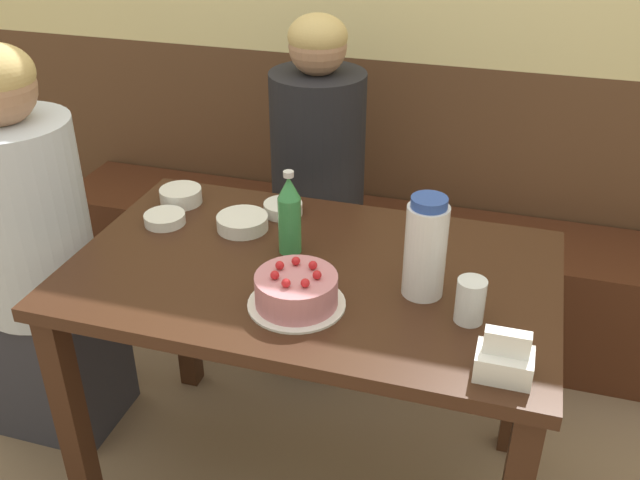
% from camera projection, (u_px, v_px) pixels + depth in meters
% --- Properties ---
extents(bench_seat, '(2.47, 0.38, 0.45)m').
position_uv_depth(bench_seat, '(378.00, 273.00, 2.69)').
color(bench_seat, '#472314').
rests_on(bench_seat, ground_plane).
extents(dining_table, '(1.18, 0.72, 0.75)m').
position_uv_depth(dining_table, '(312.00, 305.00, 1.79)').
color(dining_table, '#381E11').
rests_on(dining_table, ground_plane).
extents(birthday_cake, '(0.22, 0.22, 0.10)m').
position_uv_depth(birthday_cake, '(296.00, 291.00, 1.58)').
color(birthday_cake, white).
rests_on(birthday_cake, dining_table).
extents(water_pitcher, '(0.09, 0.09, 0.24)m').
position_uv_depth(water_pitcher, '(425.00, 248.00, 1.58)').
color(water_pitcher, white).
rests_on(water_pitcher, dining_table).
extents(soju_bottle, '(0.06, 0.06, 0.22)m').
position_uv_depth(soju_bottle, '(289.00, 214.00, 1.75)').
color(soju_bottle, '#388E4C').
rests_on(soju_bottle, dining_table).
extents(napkin_holder, '(0.11, 0.08, 0.11)m').
position_uv_depth(napkin_holder, '(504.00, 360.00, 1.37)').
color(napkin_holder, white).
rests_on(napkin_holder, dining_table).
extents(bowl_soup_white, '(0.14, 0.14, 0.04)m').
position_uv_depth(bowl_soup_white, '(242.00, 222.00, 1.90)').
color(bowl_soup_white, white).
rests_on(bowl_soup_white, dining_table).
extents(bowl_rice_small, '(0.11, 0.11, 0.03)m').
position_uv_depth(bowl_rice_small, '(283.00, 208.00, 1.97)').
color(bowl_rice_small, white).
rests_on(bowl_rice_small, dining_table).
extents(bowl_side_dish, '(0.11, 0.11, 0.03)m').
position_uv_depth(bowl_side_dish, '(165.00, 219.00, 1.92)').
color(bowl_side_dish, white).
rests_on(bowl_side_dish, dining_table).
extents(bowl_sauce_shallow, '(0.12, 0.12, 0.04)m').
position_uv_depth(bowl_sauce_shallow, '(181.00, 196.00, 2.03)').
color(bowl_sauce_shallow, white).
rests_on(bowl_sauce_shallow, dining_table).
extents(glass_water_tall, '(0.06, 0.06, 0.10)m').
position_uv_depth(glass_water_tall, '(470.00, 301.00, 1.52)').
color(glass_water_tall, silver).
rests_on(glass_water_tall, dining_table).
extents(person_teal_shirt, '(0.30, 0.34, 1.21)m').
position_uv_depth(person_teal_shirt, '(318.00, 213.00, 2.39)').
color(person_teal_shirt, '#33333D').
rests_on(person_teal_shirt, ground_plane).
extents(person_pale_blue_shirt, '(0.34, 0.34, 1.22)m').
position_uv_depth(person_pale_blue_shirt, '(36.00, 261.00, 2.06)').
color(person_pale_blue_shirt, '#33333D').
rests_on(person_pale_blue_shirt, ground_plane).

